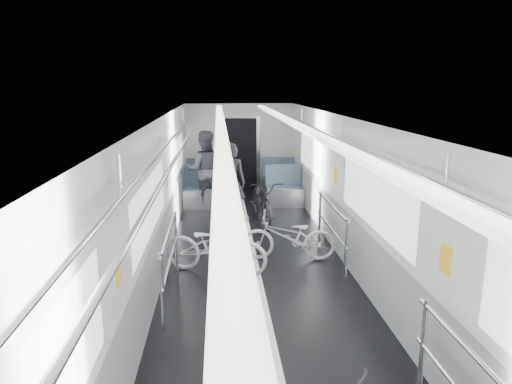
# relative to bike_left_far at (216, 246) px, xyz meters

# --- Properties ---
(car_shell) EXTENTS (3.02, 14.01, 2.41)m
(car_shell) POSITION_rel_bike_left_far_xyz_m (0.65, 0.75, 0.69)
(car_shell) COLOR black
(car_shell) RESTS_ON ground
(bike_left_far) EXTENTS (1.76, 1.09, 0.88)m
(bike_left_far) POSITION_rel_bike_left_far_xyz_m (0.00, 0.00, 0.00)
(bike_left_far) COLOR silver
(bike_left_far) RESTS_ON floor
(bike_right_mid) EXTENTS (1.63, 0.75, 0.82)m
(bike_right_mid) POSITION_rel_bike_left_far_xyz_m (1.22, 0.44, -0.03)
(bike_right_mid) COLOR silver
(bike_right_mid) RESTS_ON floor
(bike_aisle) EXTENTS (0.82, 1.92, 0.98)m
(bike_aisle) POSITION_rel_bike_left_far_xyz_m (0.97, 2.58, 0.05)
(bike_aisle) COLOR black
(bike_aisle) RESTS_ON floor
(person_standing) EXTENTS (0.67, 0.47, 1.74)m
(person_standing) POSITION_rel_bike_left_far_xyz_m (0.31, 2.68, 0.43)
(person_standing) COLOR black
(person_standing) RESTS_ON floor
(person_seated) EXTENTS (0.92, 0.73, 1.87)m
(person_seated) POSITION_rel_bike_left_far_xyz_m (-0.27, 3.95, 0.50)
(person_seated) COLOR #2C2B33
(person_seated) RESTS_ON floor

